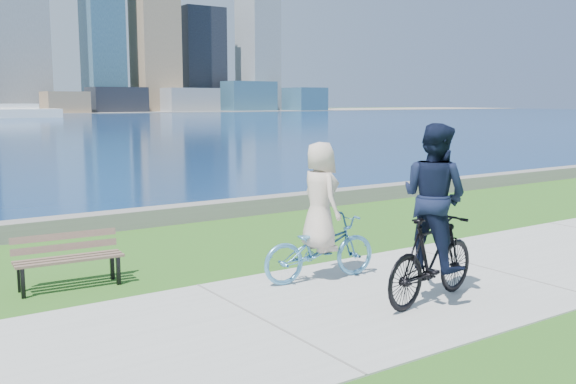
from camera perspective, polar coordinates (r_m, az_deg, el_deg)
name	(u,v)px	position (r m, az deg, el deg)	size (l,w,h in m)	color
ground	(265,323)	(7.50, -2.02, -11.52)	(320.00, 320.00, 0.00)	#265917
concrete_path	(265,322)	(7.50, -2.02, -11.45)	(80.00, 3.50, 0.02)	#A6A7A2
seawall	(95,223)	(12.97, -16.75, -2.63)	(90.00, 0.50, 0.35)	slate
ferry_far	(6,112)	(99.46, -23.80, 6.51)	(14.66, 4.19, 1.99)	white
park_bench	(68,255)	(9.23, -19.00, -5.33)	(1.43, 0.58, 0.73)	black
cyclist_woman	(320,229)	(8.96, 2.85, -3.34)	(0.81, 1.79, 1.94)	#5196C6
cyclist_man	(433,228)	(8.15, 12.77, -3.14)	(0.86, 1.90, 2.23)	black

